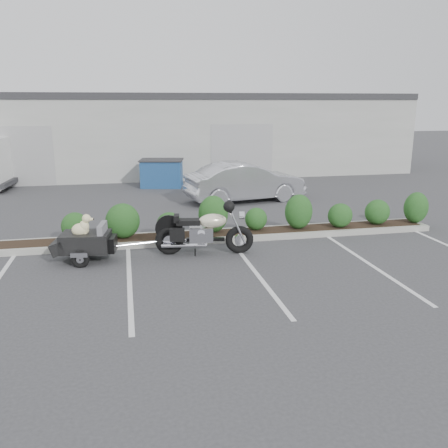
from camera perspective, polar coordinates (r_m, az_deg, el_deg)
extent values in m
plane|color=#38383A|center=(10.68, -3.25, -5.25)|extent=(90.00, 90.00, 0.00)
cube|color=#9E9E93|center=(12.88, -0.33, -1.40)|extent=(12.00, 1.00, 0.15)
cube|color=#9EA099|center=(27.03, -8.85, 10.92)|extent=(26.00, 10.00, 4.00)
torus|color=black|center=(11.55, -6.59, -2.02)|extent=(0.71, 0.28, 0.69)
torus|color=black|center=(11.57, 1.86, -1.89)|extent=(0.71, 0.28, 0.69)
cylinder|color=silver|center=(11.55, -6.59, -2.02)|extent=(0.30, 0.17, 0.29)
cylinder|color=silver|center=(11.57, 1.86, -1.89)|extent=(0.26, 0.14, 0.25)
cylinder|color=silver|center=(11.36, 1.56, -0.19)|extent=(0.45, 0.12, 0.92)
cylinder|color=silver|center=(11.56, 1.48, 0.07)|extent=(0.45, 0.12, 0.92)
cylinder|color=silver|center=(11.36, 0.70, 1.84)|extent=(0.14, 0.72, 0.04)
cylinder|color=silver|center=(11.42, 2.15, 1.05)|extent=(0.15, 0.20, 0.19)
sphere|color=black|center=(11.03, 0.60, 2.12)|extent=(0.31, 0.31, 0.27)
cube|color=silver|center=(11.48, -2.75, -1.22)|extent=(0.61, 0.43, 0.35)
cube|color=black|center=(11.52, -2.23, -1.86)|extent=(0.93, 0.24, 0.08)
ellipsoid|color=beige|center=(11.41, -1.37, 0.40)|extent=(0.73, 0.48, 0.34)
cube|color=black|center=(11.41, -4.33, 0.25)|extent=(0.61, 0.39, 0.12)
cube|color=black|center=(11.39, -5.74, 0.69)|extent=(0.17, 0.32, 0.17)
cylinder|color=silver|center=(11.37, -4.81, -2.61)|extent=(1.09, 0.25, 0.09)
cylinder|color=silver|center=(11.73, -4.77, -2.07)|extent=(1.09, 0.25, 0.09)
cube|color=black|center=(11.20, -5.65, -1.31)|extent=(0.37, 0.19, 0.31)
cube|color=black|center=(11.40, -16.27, -2.09)|extent=(1.18, 0.90, 0.43)
cube|color=slate|center=(11.24, -14.42, -0.71)|extent=(0.22, 0.65, 0.31)
cube|color=slate|center=(11.36, -16.06, -1.56)|extent=(0.81, 0.74, 0.04)
cube|color=black|center=(11.56, -18.99, -2.45)|extent=(0.50, 0.79, 0.38)
cube|color=black|center=(11.30, -13.39, -2.32)|extent=(0.28, 0.54, 0.35)
torus|color=black|center=(11.09, -16.92, -4.11)|extent=(0.42, 0.17, 0.40)
torus|color=black|center=(11.89, -15.97, -2.78)|extent=(0.42, 0.17, 0.40)
cube|color=silver|center=(11.00, -17.02, -3.58)|extent=(0.38, 0.14, 0.10)
cube|color=silver|center=(11.91, -15.96, -2.14)|extent=(0.38, 0.14, 0.10)
cylinder|color=black|center=(11.49, -16.43, -3.42)|extent=(0.18, 0.93, 0.04)
cylinder|color=silver|center=(11.28, -12.13, -2.66)|extent=(0.62, 0.13, 0.04)
ellipsoid|color=beige|center=(11.33, -16.90, -0.68)|extent=(0.42, 0.32, 0.31)
ellipsoid|color=beige|center=(11.29, -16.47, -0.27)|extent=(0.25, 0.24, 0.29)
sphere|color=beige|center=(11.23, -16.23, 0.65)|extent=(0.22, 0.22, 0.20)
ellipsoid|color=beige|center=(11.21, -15.76, 0.55)|extent=(0.16, 0.10, 0.07)
sphere|color=black|center=(11.20, -15.45, 0.56)|extent=(0.04, 0.04, 0.04)
ellipsoid|color=beige|center=(11.18, -16.51, 0.68)|extent=(0.06, 0.05, 0.11)
ellipsoid|color=beige|center=(11.29, -16.38, 0.81)|extent=(0.06, 0.05, 0.11)
cylinder|color=beige|center=(11.27, -16.31, -1.32)|extent=(0.05, 0.05, 0.12)
cylinder|color=beige|center=(11.39, -16.18, -1.15)|extent=(0.05, 0.05, 0.12)
imported|color=silver|center=(17.64, 2.58, 5.08)|extent=(4.59, 2.28, 1.45)
cube|color=navy|center=(20.86, -7.49, 6.02)|extent=(1.92, 1.48, 1.15)
cube|color=#2D2D30|center=(20.78, -7.54, 7.64)|extent=(2.03, 1.59, 0.06)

